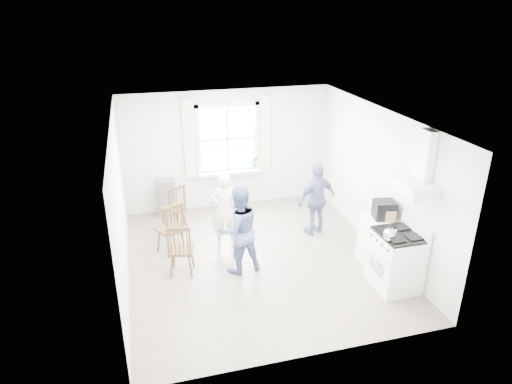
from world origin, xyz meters
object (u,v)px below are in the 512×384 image
gas_stove (396,260)px  stereo_stack (384,210)px  low_cabinet (378,240)px  windsor_chair_c (173,223)px  person_left (224,211)px  person_mid (239,230)px  windsor_chair_b (180,245)px  person_right (317,199)px  windsor_chair_a (176,203)px

gas_stove → stereo_stack: 0.87m
low_cabinet → windsor_chair_c: windsor_chair_c is taller
stereo_stack → person_left: size_ratio=0.27×
person_mid → stereo_stack: bearing=158.8°
windsor_chair_b → person_mid: bearing=-4.0°
windsor_chair_c → person_right: size_ratio=0.69×
low_cabinet → windsor_chair_a: windsor_chair_a is taller
windsor_chair_c → person_right: 2.79m
windsor_chair_c → person_right: (2.79, 0.08, 0.12)m
windsor_chair_b → person_left: size_ratio=0.65×
windsor_chair_b → gas_stove: bearing=-19.7°
windsor_chair_a → person_left: size_ratio=0.67×
person_left → gas_stove: bearing=147.7°
low_cabinet → person_mid: bearing=170.2°
person_left → person_right: size_ratio=1.00×
gas_stove → person_left: 3.11m
person_right → gas_stove: bearing=87.4°
person_left → person_mid: 0.88m
person_mid → low_cabinet: bearing=159.8°
low_cabinet → gas_stove: bearing=-95.7°
low_cabinet → person_mid: 2.43m
low_cabinet → windsor_chair_c: size_ratio=0.89×
person_left → person_right: (1.84, 0.05, -0.00)m
stereo_stack → person_mid: size_ratio=0.26×
gas_stove → windsor_chair_b: size_ratio=1.16×
person_mid → person_right: size_ratio=1.05×
gas_stove → windsor_chair_c: 3.86m
low_cabinet → person_mid: size_ratio=0.58×
gas_stove → stereo_stack: bearing=81.2°
gas_stove → person_left: size_ratio=0.76×
gas_stove → windsor_chair_c: (-3.32, 1.96, 0.13)m
windsor_chair_b → windsor_chair_c: windsor_chair_c is taller
person_right → windsor_chair_c: bearing=-15.7°
windsor_chair_c → person_left: 0.96m
person_left → person_mid: size_ratio=0.95×
person_mid → person_left: bearing=-96.1°
gas_stove → windsor_chair_a: bearing=138.3°
windsor_chair_a → person_mid: 1.95m
windsor_chair_c → person_mid: bearing=-40.1°
stereo_stack → windsor_chair_c: 3.69m
gas_stove → person_right: person_right is taller
low_cabinet → stereo_stack: stereo_stack is taller
low_cabinet → person_mid: (-2.38, 0.41, 0.32)m
windsor_chair_b → person_right: person_right is taller
windsor_chair_b → windsor_chair_c: size_ratio=0.96×
gas_stove → windsor_chair_c: bearing=149.4°
person_left → low_cabinet: bearing=159.8°
person_left → person_right: person_left is taller
stereo_stack → person_right: size_ratio=0.27×
gas_stove → person_right: size_ratio=0.76×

